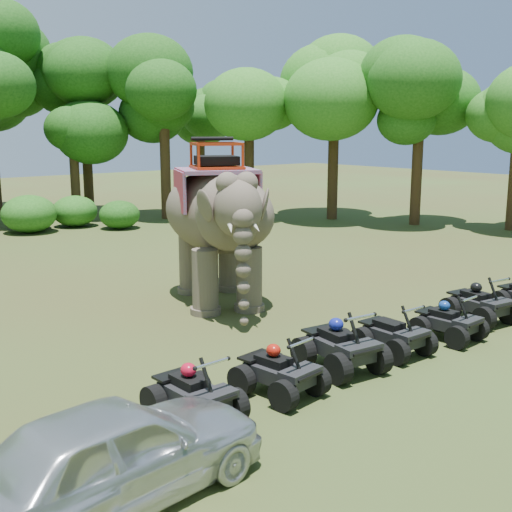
{
  "coord_description": "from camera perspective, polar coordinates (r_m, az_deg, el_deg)",
  "views": [
    {
      "loc": [
        -9.75,
        -10.6,
        4.98
      ],
      "look_at": [
        0.0,
        1.2,
        1.9
      ],
      "focal_mm": 45.0,
      "sensor_mm": 36.0,
      "label": 1
    }
  ],
  "objects": [
    {
      "name": "ground",
      "position": [
        15.24,
        2.9,
        -7.71
      ],
      "size": [
        110.0,
        110.0,
        0.0
      ],
      "primitive_type": "plane",
      "color": "#47381E",
      "rests_on": "ground"
    },
    {
      "name": "elephant",
      "position": [
        18.31,
        -3.4,
        3.07
      ],
      "size": [
        4.53,
        6.09,
        4.68
      ],
      "primitive_type": null,
      "rotation": [
        0.0,
        0.0,
        -0.42
      ],
      "color": "#4E4439",
      "rests_on": "ground"
    },
    {
      "name": "parked_car",
      "position": [
        9.12,
        -12.34,
        -16.66
      ],
      "size": [
        4.47,
        2.15,
        1.47
      ],
      "primitive_type": "imported",
      "rotation": [
        0.0,
        0.0,
        1.67
      ],
      "color": "silver",
      "rests_on": "ground"
    },
    {
      "name": "atv_0",
      "position": [
        11.31,
        -5.56,
        -11.44
      ],
      "size": [
        1.25,
        1.67,
        1.21
      ],
      "primitive_type": null,
      "rotation": [
        0.0,
        0.0,
        0.03
      ],
      "color": "black",
      "rests_on": "ground"
    },
    {
      "name": "atv_1",
      "position": [
        12.22,
        2.06,
        -9.64
      ],
      "size": [
        1.37,
        1.75,
        1.2
      ],
      "primitive_type": null,
      "rotation": [
        0.0,
        0.0,
        0.12
      ],
      "color": "black",
      "rests_on": "ground"
    },
    {
      "name": "atv_2",
      "position": [
        13.52,
        7.53,
        -7.33
      ],
      "size": [
        1.52,
        1.94,
        1.33
      ],
      "primitive_type": null,
      "rotation": [
        0.0,
        0.0,
        -0.12
      ],
      "color": "black",
      "rests_on": "ground"
    },
    {
      "name": "atv_3",
      "position": [
        14.67,
        12.14,
        -6.29
      ],
      "size": [
        1.21,
        1.63,
        1.18
      ],
      "primitive_type": null,
      "rotation": [
        0.0,
        0.0,
        -0.03
      ],
      "color": "black",
      "rests_on": "ground"
    },
    {
      "name": "atv_4",
      "position": [
        15.95,
        16.77,
        -5.17
      ],
      "size": [
        1.21,
        1.6,
        1.14
      ],
      "primitive_type": null,
      "rotation": [
        0.0,
        0.0,
        0.05
      ],
      "color": "black",
      "rests_on": "ground"
    },
    {
      "name": "atv_5",
      "position": [
        17.64,
        19.3,
        -3.57
      ],
      "size": [
        1.43,
        1.83,
        1.25
      ],
      "primitive_type": null,
      "rotation": [
        0.0,
        0.0,
        -0.13
      ],
      "color": "black",
      "rests_on": "ground"
    },
    {
      "name": "tree_1",
      "position": [
        36.08,
        -15.88,
        8.37
      ],
      "size": [
        4.7,
        4.7,
        6.71
      ],
      "primitive_type": null,
      "color": "#195114",
      "rests_on": "ground"
    },
    {
      "name": "tree_2",
      "position": [
        35.7,
        -8.12,
        10.04
      ],
      "size": [
        5.9,
        5.9,
        8.42
      ],
      "primitive_type": null,
      "color": "#195114",
      "rests_on": "ground"
    },
    {
      "name": "tree_3",
      "position": [
        35.31,
        -0.61,
        9.67
      ],
      "size": [
        5.5,
        5.5,
        7.85
      ],
      "primitive_type": null,
      "color": "#195114",
      "rests_on": "ground"
    },
    {
      "name": "tree_4",
      "position": [
        35.41,
        6.92,
        10.4
      ],
      "size": [
        6.19,
        6.19,
        8.84
      ],
      "primitive_type": null,
      "color": "#195114",
      "rests_on": "ground"
    },
    {
      "name": "tree_5",
      "position": [
        34.09,
        14.21,
        9.49
      ],
      "size": [
        5.68,
        5.68,
        8.12
      ],
      "primitive_type": null,
      "color": "#195114",
      "rests_on": "ground"
    },
    {
      "name": "tree_27",
      "position": [
        40.75,
        -4.95,
        9.67
      ],
      "size": [
        5.31,
        5.31,
        7.58
      ],
      "primitive_type": null,
      "color": "#195114",
      "rests_on": "ground"
    },
    {
      "name": "tree_37",
      "position": [
        38.92,
        -14.87,
        10.21
      ],
      "size": [
        6.21,
        6.21,
        8.86
      ],
      "primitive_type": null,
      "color": "#195114",
      "rests_on": "ground"
    }
  ]
}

